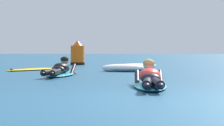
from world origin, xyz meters
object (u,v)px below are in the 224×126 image
Objects in this scene: surfer_far at (60,71)px; channel_marker_buoy at (78,55)px; surfer_near at (150,80)px; drifting_surfboard at (31,69)px.

channel_marker_buoy reaches higher than surfer_far.
surfer_near is 11.97m from channel_marker_buoy.
surfer_far reaches higher than drifting_surfboard.
drifting_surfboard is (-3.36, 6.47, -0.10)m from surfer_near.
surfer_near is at bearing -59.19° from surfer_far.
drifting_surfboard is at bearing -101.24° from channel_marker_buoy.
drifting_surfboard is (-1.33, 3.08, -0.10)m from surfer_far.
surfer_far is 1.24× the size of drifting_surfboard.
channel_marker_buoy is at bearing 91.94° from surfer_far.
surfer_far is 8.35m from channel_marker_buoy.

